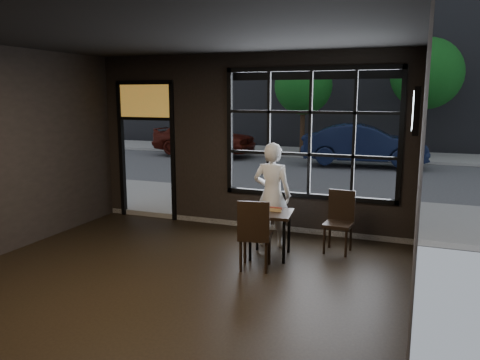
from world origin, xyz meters
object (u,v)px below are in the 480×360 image
at_px(man, 272,195).
at_px(cafe_table, 270,234).
at_px(chair_near, 255,234).
at_px(navy_car, 363,144).

bearing_deg(man, cafe_table, 103.29).
distance_m(chair_near, man, 1.11).
xyz_separation_m(cafe_table, chair_near, (-0.05, -0.55, 0.16)).
relative_size(cafe_table, man, 0.41).
bearing_deg(navy_car, cafe_table, 171.54).
relative_size(cafe_table, navy_car, 0.17).
bearing_deg(navy_car, chair_near, 171.36).
bearing_deg(man, navy_car, -93.42).
bearing_deg(man, chair_near, 93.37).
distance_m(cafe_table, navy_car, 9.95).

